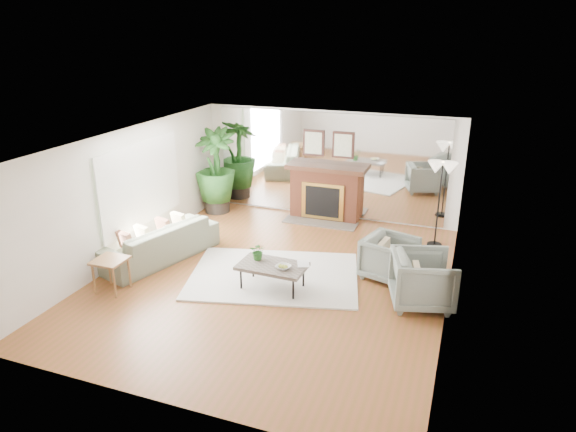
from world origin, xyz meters
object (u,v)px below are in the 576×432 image
at_px(fireplace, 325,192).
at_px(side_table, 110,264).
at_px(armchair_front, 423,280).
at_px(potted_ficus, 216,168).
at_px(sofa, 158,241).
at_px(armchair_back, 389,258).
at_px(floor_lamp, 442,175).
at_px(coffee_table, 272,267).

distance_m(fireplace, side_table, 5.23).
xyz_separation_m(armchair_front, potted_ficus, (-5.20, 2.86, 0.65)).
bearing_deg(potted_ficus, sofa, -86.14).
distance_m(armchair_back, floor_lamp, 2.20).
xyz_separation_m(fireplace, armchair_front, (2.60, -3.29, -0.22)).
bearing_deg(coffee_table, sofa, 170.84).
height_order(side_table, potted_ficus, potted_ficus).
bearing_deg(floor_lamp, fireplace, 163.54).
bearing_deg(fireplace, sofa, -126.68).
bearing_deg(armchair_back, sofa, 115.91).
relative_size(armchair_front, potted_ficus, 0.48).
height_order(fireplace, side_table, fireplace).
xyz_separation_m(armchair_front, floor_lamp, (-0.01, 2.52, 1.08)).
distance_m(fireplace, armchair_back, 3.20).
bearing_deg(fireplace, potted_ficus, -170.68).
height_order(sofa, armchair_front, armchair_front).
relative_size(coffee_table, armchair_front, 1.21).
bearing_deg(potted_ficus, floor_lamp, -3.74).
xyz_separation_m(armchair_front, side_table, (-5.02, -1.35, 0.05)).
xyz_separation_m(coffee_table, potted_ficus, (-2.73, 3.22, 0.67)).
height_order(coffee_table, armchair_front, armchair_front).
relative_size(fireplace, sofa, 0.85).
distance_m(armchair_front, potted_ficus, 5.97).
xyz_separation_m(coffee_table, side_table, (-2.55, -0.99, 0.07)).
xyz_separation_m(potted_ficus, floor_lamp, (5.19, -0.34, 0.43)).
xyz_separation_m(sofa, armchair_front, (5.01, -0.05, 0.09)).
height_order(armchair_front, side_table, armchair_front).
bearing_deg(potted_ficus, coffee_table, -49.67).
relative_size(fireplace, potted_ficus, 1.00).
xyz_separation_m(sofa, side_table, (-0.01, -1.40, 0.14)).
xyz_separation_m(armchair_back, armchair_front, (0.66, -0.76, 0.05)).
relative_size(sofa, side_table, 4.11).
bearing_deg(side_table, floor_lamp, 37.66).
bearing_deg(sofa, side_table, 16.82).
bearing_deg(floor_lamp, coffee_table, -130.52).
relative_size(side_table, potted_ficus, 0.29).
distance_m(sofa, floor_lamp, 5.70).
height_order(fireplace, floor_lamp, fireplace).
relative_size(armchair_front, side_table, 1.66).
relative_size(armchair_back, floor_lamp, 0.48).
distance_m(coffee_table, armchair_front, 2.49).
bearing_deg(floor_lamp, sofa, -153.73).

